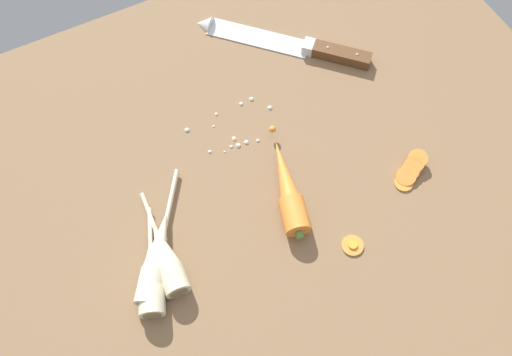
% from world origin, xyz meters
% --- Properties ---
extents(ground_plane, '(1.20, 0.90, 0.04)m').
position_xyz_m(ground_plane, '(0.00, 0.00, -0.02)').
color(ground_plane, brown).
extents(chefs_knife, '(0.27, 0.27, 0.04)m').
position_xyz_m(chefs_knife, '(0.18, 0.23, 0.01)').
color(chefs_knife, silver).
rests_on(chefs_knife, ground_plane).
extents(whole_carrot, '(0.09, 0.21, 0.04)m').
position_xyz_m(whole_carrot, '(0.04, -0.06, 0.02)').
color(whole_carrot, orange).
rests_on(whole_carrot, ground_plane).
extents(parsnip_front, '(0.05, 0.19, 0.04)m').
position_xyz_m(parsnip_front, '(-0.19, -0.08, 0.02)').
color(parsnip_front, beige).
rests_on(parsnip_front, ground_plane).
extents(parsnip_mid_left, '(0.08, 0.18, 0.04)m').
position_xyz_m(parsnip_mid_left, '(-0.22, -0.10, 0.02)').
color(parsnip_mid_left, beige).
rests_on(parsnip_mid_left, ground_plane).
extents(parsnip_mid_right, '(0.15, 0.21, 0.04)m').
position_xyz_m(parsnip_mid_right, '(-0.20, -0.07, 0.02)').
color(parsnip_mid_right, beige).
rests_on(parsnip_mid_right, ground_plane).
extents(carrot_slice_stack, '(0.07, 0.06, 0.03)m').
position_xyz_m(carrot_slice_stack, '(0.24, -0.12, 0.01)').
color(carrot_slice_stack, orange).
rests_on(carrot_slice_stack, ground_plane).
extents(carrot_slice_stray_near, '(0.04, 0.04, 0.01)m').
position_xyz_m(carrot_slice_stray_near, '(0.08, -0.19, 0.00)').
color(carrot_slice_stray_near, orange).
rests_on(carrot_slice_stray_near, ground_plane).
extents(mince_crumbs, '(0.16, 0.09, 0.01)m').
position_xyz_m(mince_crumbs, '(0.02, 0.09, 0.00)').
color(mince_crumbs, silver).
rests_on(mince_crumbs, ground_plane).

